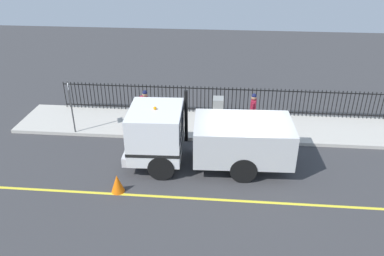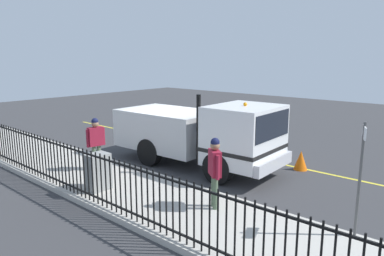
{
  "view_description": "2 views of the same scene",
  "coord_description": "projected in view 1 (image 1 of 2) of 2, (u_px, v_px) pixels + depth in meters",
  "views": [
    {
      "loc": [
        -12.38,
        0.87,
        7.96
      ],
      "look_at": [
        0.34,
        2.02,
        1.33
      ],
      "focal_mm": 35.52,
      "sensor_mm": 36.0,
      "label": 1
    },
    {
      "loc": [
        9.07,
        9.24,
        3.75
      ],
      "look_at": [
        0.71,
        1.92,
        1.53
      ],
      "focal_mm": 33.47,
      "sensor_mm": 36.0,
      "label": 2
    }
  ],
  "objects": [
    {
      "name": "traffic_cone",
      "position": [
        117.0,
        183.0,
        12.92
      ],
      "size": [
        0.46,
        0.46,
        0.66
      ],
      "primitive_type": "cone",
      "color": "orange",
      "rests_on": "ground"
    },
    {
      "name": "pedestrian_distant",
      "position": [
        253.0,
        108.0,
        16.37
      ],
      "size": [
        0.62,
        0.29,
        1.7
      ],
      "rotation": [
        0.0,
        0.0,
        6.12
      ],
      "color": "maroon",
      "rests_on": "sidewalk_slab"
    },
    {
      "name": "utility_cabinet",
      "position": [
        218.0,
        108.0,
        17.62
      ],
      "size": [
        0.61,
        0.49,
        1.01
      ],
      "primitive_type": "cube",
      "color": "gray",
      "rests_on": "sidewalk_slab"
    },
    {
      "name": "ground_plane",
      "position": [
        244.0,
        165.0,
        14.55
      ],
      "size": [
        44.84,
        44.84,
        0.0
      ],
      "primitive_type": "plane",
      "color": "#38383A",
      "rests_on": "ground"
    },
    {
      "name": "lane_marking",
      "position": [
        246.0,
        201.0,
        12.58
      ],
      "size": [
        0.12,
        18.35,
        0.01
      ],
      "primitive_type": "cube",
      "color": "yellow",
      "rests_on": "ground"
    },
    {
      "name": "work_truck",
      "position": [
        198.0,
        135.0,
        14.01
      ],
      "size": [
        2.48,
        6.19,
        2.64
      ],
      "rotation": [
        0.0,
        0.0,
        0.04
      ],
      "color": "white",
      "rests_on": "ground"
    },
    {
      "name": "worker_standing",
      "position": [
        146.0,
        105.0,
        16.6
      ],
      "size": [
        0.48,
        0.52,
        1.74
      ],
      "rotation": [
        0.0,
        0.0,
        -2.25
      ],
      "color": "maroon",
      "rests_on": "sidewalk_slab"
    },
    {
      "name": "iron_fence",
      "position": [
        242.0,
        101.0,
        17.98
      ],
      "size": [
        0.04,
        17.36,
        1.33
      ],
      "color": "black",
      "rests_on": "sidewalk_slab"
    },
    {
      "name": "street_sign",
      "position": [
        70.0,
        101.0,
        15.95
      ],
      "size": [
        0.48,
        0.2,
        2.37
      ],
      "color": "#4C4C4C",
      "rests_on": "sidewalk_slab"
    },
    {
      "name": "sidewalk_slab",
      "position": [
        242.0,
        127.0,
        17.23
      ],
      "size": [
        2.82,
        20.38,
        0.15
      ],
      "primitive_type": "cube",
      "color": "#B7B2A8",
      "rests_on": "ground"
    }
  ]
}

